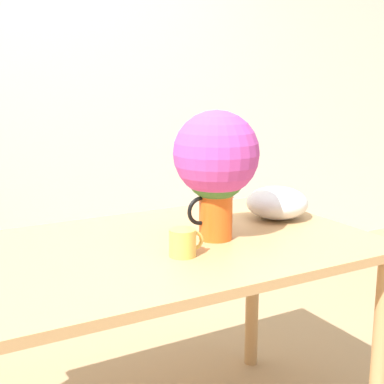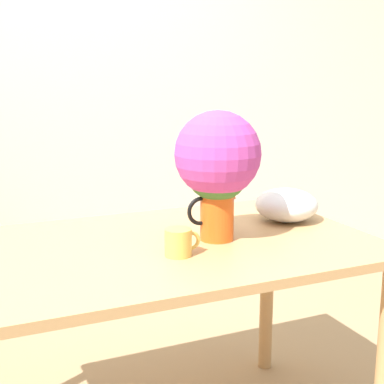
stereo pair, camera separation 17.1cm
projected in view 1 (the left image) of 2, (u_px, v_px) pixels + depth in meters
name	position (u px, v px, depth m)	size (l,w,h in m)	color
wall_back	(34.00, 80.00, 3.08)	(8.00, 0.05, 2.60)	silver
table	(163.00, 275.00, 1.76)	(1.39, 0.86, 0.78)	tan
flower_vase	(216.00, 162.00, 1.74)	(0.28, 0.28, 0.43)	#E05619
coffee_mug	(183.00, 243.00, 1.61)	(0.11, 0.08, 0.08)	gold
white_bowl	(277.00, 203.00, 2.04)	(0.24, 0.24, 0.12)	silver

